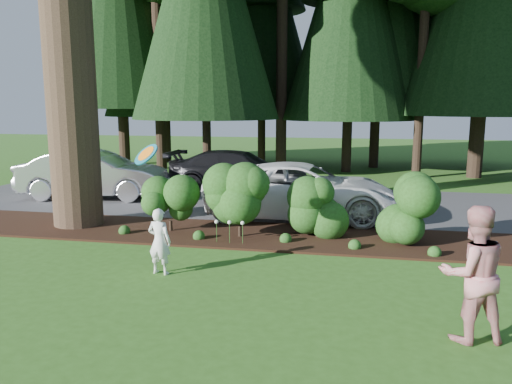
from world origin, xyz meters
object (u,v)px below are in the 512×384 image
at_px(car_silver_wagon, 94,174).
at_px(adult, 473,274).
at_px(child, 160,241).
at_px(frisbee, 146,154).
at_px(car_white_suv, 304,190).
at_px(car_dark_suv, 239,172).

distance_m(car_silver_wagon, adult, 13.12).
height_order(child, frisbee, frisbee).
bearing_deg(child, car_white_suv, -104.00).
bearing_deg(car_silver_wagon, frisbee, -151.64).
bearing_deg(car_dark_suv, car_silver_wagon, 114.25).
distance_m(car_dark_suv, child, 8.79).
height_order(car_dark_suv, child, car_dark_suv).
distance_m(child, frisbee, 1.62).
distance_m(car_dark_suv, frisbee, 8.81).
distance_m(child, adult, 5.35).
distance_m(car_silver_wagon, child, 8.38).
height_order(child, adult, adult).
height_order(car_white_suv, adult, adult).
height_order(car_dark_suv, adult, adult).
relative_size(car_silver_wagon, car_white_suv, 0.89).
bearing_deg(frisbee, car_dark_suv, 92.03).
bearing_deg(car_white_suv, frisbee, 153.27).
bearing_deg(car_silver_wagon, child, -150.68).
xyz_separation_m(car_dark_suv, child, (0.55, -8.77, -0.14)).
relative_size(car_white_suv, child, 4.37).
xyz_separation_m(child, frisbee, (-0.24, 0.09, 1.60)).
height_order(car_white_suv, car_dark_suv, car_white_suv).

